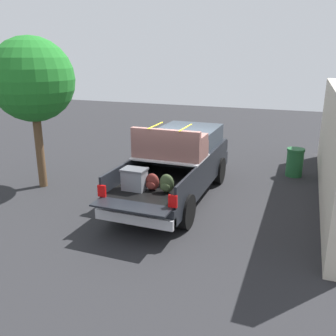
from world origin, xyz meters
The scene contains 5 objects.
ground_plane centered at (0.00, 0.00, 0.00)m, with size 40.00×40.00×0.00m, color #262628.
pickup_truck centered at (0.37, 0.00, 0.98)m, with size 6.05×2.06×2.23m.
building_facade centered at (1.77, -4.18, 1.59)m, with size 9.31×0.36×3.19m, color beige.
tree_background centered at (-0.55, 4.34, 3.34)m, with size 2.50×2.50×4.61m.
trash_can centered at (3.42, -3.18, 0.50)m, with size 0.60×0.60×0.98m.
Camera 1 is at (-9.47, -3.38, 4.05)m, focal length 38.92 mm.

